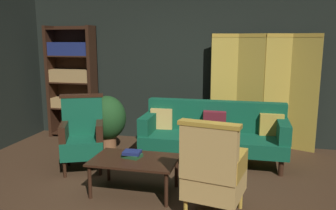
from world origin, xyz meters
name	(u,v)px	position (x,y,z in m)	size (l,w,h in m)	color
ground_plane	(152,198)	(0.00, 0.00, 0.00)	(10.00, 10.00, 0.00)	#3D2819
back_wall	(189,63)	(0.00, 2.45, 1.40)	(7.20, 0.10, 2.80)	black
folding_screen	(263,90)	(1.27, 2.25, 0.99)	(1.72, 0.23, 1.90)	#B29338
bookshelf	(72,79)	(-2.15, 2.19, 1.10)	(0.90, 0.32, 2.05)	black
velvet_couch	(214,131)	(0.55, 1.45, 0.45)	(2.12, 0.78, 0.88)	black
coffee_table	(135,163)	(-0.25, 0.11, 0.37)	(1.00, 0.64, 0.42)	black
armchair_gilt_accent	(213,172)	(0.71, -0.25, 0.49)	(0.68, 0.67, 1.04)	#B78E33
armchair_wing_left	(83,135)	(-1.21, 0.70, 0.49)	(0.76, 0.76, 1.04)	black
potted_plant	(107,120)	(-1.18, 1.49, 0.53)	(0.62, 0.62, 0.92)	brown
book_green_cloth	(132,156)	(-0.29, 0.16, 0.44)	(0.21, 0.16, 0.04)	#1E4C28
book_navy_cloth	(132,152)	(-0.29, 0.16, 0.48)	(0.21, 0.16, 0.04)	navy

